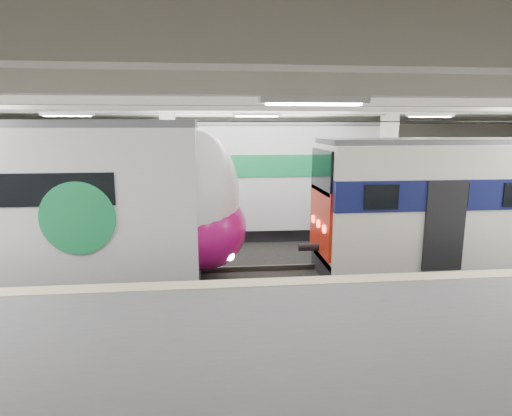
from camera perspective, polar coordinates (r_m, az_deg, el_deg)
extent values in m
cube|color=black|center=(13.25, 1.00, -9.55)|extent=(36.00, 24.00, 0.10)
cube|color=silver|center=(12.45, 1.08, 15.37)|extent=(36.00, 24.00, 0.20)
cube|color=beige|center=(22.45, -2.08, 6.21)|extent=(30.00, 0.10, 5.50)
cube|color=beige|center=(3.32, 24.55, -23.55)|extent=(30.00, 0.10, 5.50)
cube|color=#59595B|center=(7.23, 7.77, -23.01)|extent=(30.00, 7.00, 1.10)
cube|color=beige|center=(9.83, 3.34, -9.78)|extent=(30.00, 0.50, 0.02)
cube|color=beige|center=(15.50, -11.44, 3.90)|extent=(0.50, 0.50, 5.50)
cube|color=beige|center=(16.75, 17.02, 4.15)|extent=(0.50, 0.50, 5.50)
cube|color=beige|center=(12.43, 1.08, 14.00)|extent=(30.00, 18.00, 0.50)
cube|color=#59544C|center=(13.20, 1.00, -9.02)|extent=(30.00, 1.52, 0.16)
cube|color=#59544C|center=(18.44, -1.07, -3.23)|extent=(30.00, 1.52, 0.16)
cylinder|color=black|center=(12.41, 1.07, 11.46)|extent=(30.00, 0.03, 0.03)
cylinder|color=black|center=(17.89, -1.12, 11.28)|extent=(30.00, 0.03, 0.03)
cube|color=white|center=(10.44, 2.44, 12.77)|extent=(26.00, 8.40, 0.12)
ellipsoid|color=white|center=(12.50, -7.66, 1.30)|extent=(2.38, 2.94, 3.95)
ellipsoid|color=#AB0E66|center=(12.67, -7.01, -2.65)|extent=(2.52, 3.00, 2.42)
cylinder|color=#1A924E|center=(11.52, -22.70, -1.29)|extent=(1.86, 0.06, 1.86)
cube|color=#AD1E0B|center=(13.04, 8.58, -1.63)|extent=(0.08, 2.32, 1.95)
cube|color=black|center=(12.81, 8.77, 4.90)|extent=(0.08, 2.19, 1.28)
cube|color=black|center=(16.13, 30.68, -5.87)|extent=(12.47, 1.91, 0.70)
cube|color=white|center=(17.94, -7.49, 4.26)|extent=(15.03, 3.23, 4.07)
cube|color=#1A924E|center=(17.89, -7.54, 5.96)|extent=(15.07, 3.29, 0.86)
cube|color=#4C4C51|center=(17.83, -7.67, 11.11)|extent=(15.02, 2.69, 0.16)
cube|color=black|center=(18.33, -7.32, -2.70)|extent=(15.03, 2.91, 0.60)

